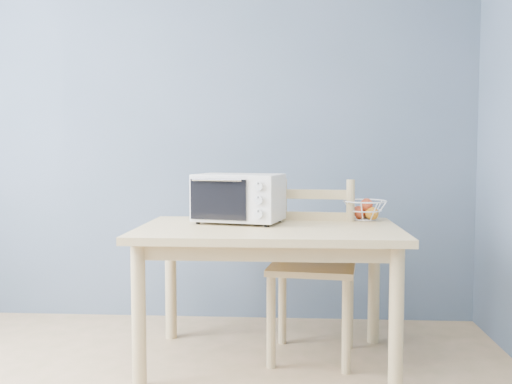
# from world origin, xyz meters

# --- Properties ---
(room) EXTENTS (4.01, 4.51, 2.61)m
(room) POSITION_xyz_m (0.00, 0.00, 1.30)
(room) COLOR tan
(room) RESTS_ON ground
(dining_table) EXTENTS (1.40, 0.90, 0.75)m
(dining_table) POSITION_xyz_m (0.64, 1.41, 0.65)
(dining_table) COLOR tan
(dining_table) RESTS_ON ground
(toaster_oven) EXTENTS (0.53, 0.43, 0.28)m
(toaster_oven) POSITION_xyz_m (0.45, 1.55, 0.90)
(toaster_oven) COLOR silver
(toaster_oven) RESTS_ON dining_table
(fruit_basket) EXTENTS (0.32, 0.32, 0.13)m
(fruit_basket) POSITION_xyz_m (1.20, 1.72, 0.82)
(fruit_basket) COLOR silver
(fruit_basket) RESTS_ON dining_table
(dining_chair) EXTENTS (0.52, 0.52, 0.99)m
(dining_chair) POSITION_xyz_m (0.89, 1.55, 0.49)
(dining_chair) COLOR tan
(dining_chair) RESTS_ON ground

